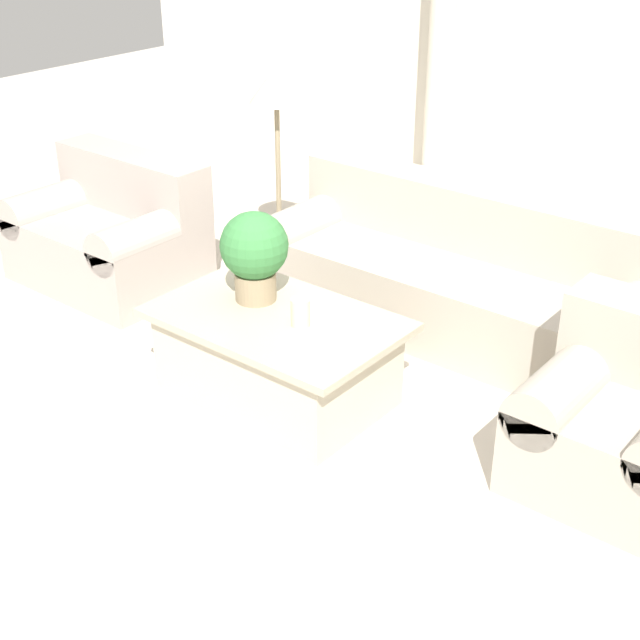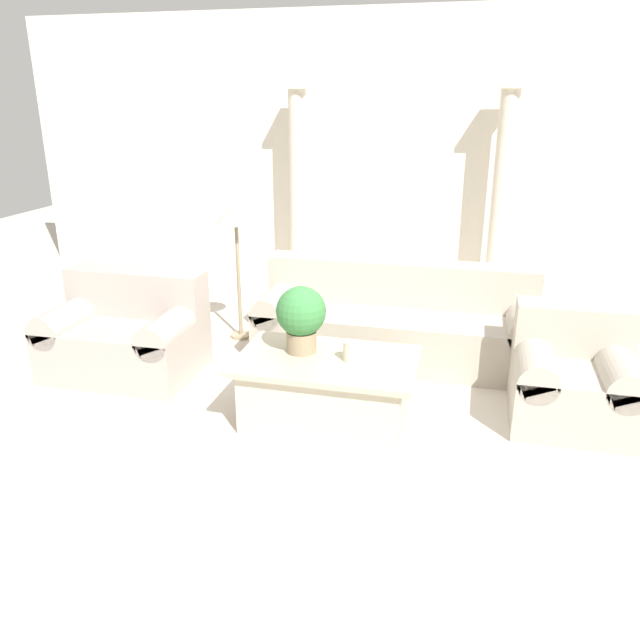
{
  "view_description": "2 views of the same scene",
  "coord_description": "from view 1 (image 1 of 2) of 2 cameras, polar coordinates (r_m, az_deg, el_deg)",
  "views": [
    {
      "loc": [
        2.66,
        -3.41,
        2.59
      ],
      "look_at": [
        0.11,
        -0.23,
        0.45
      ],
      "focal_mm": 50.0,
      "sensor_mm": 36.0,
      "label": 1
    },
    {
      "loc": [
        0.88,
        -4.32,
        2.24
      ],
      "look_at": [
        -0.19,
        -0.08,
        0.66
      ],
      "focal_mm": 35.0,
      "sensor_mm": 36.0,
      "label": 2
    }
  ],
  "objects": [
    {
      "name": "wall_back",
      "position": [
        7.39,
        18.27,
        18.63
      ],
      "size": [
        10.0,
        0.06,
        3.2
      ],
      "color": "silver",
      "rests_on": "ground_plane"
    },
    {
      "name": "column_left",
      "position": [
        7.68,
        7.75,
        17.02
      ],
      "size": [
        0.3,
        0.3,
        2.37
      ],
      "color": "beige",
      "rests_on": "ground_plane"
    },
    {
      "name": "loveseat",
      "position": [
        6.16,
        -13.19,
        5.51
      ],
      "size": [
        1.23,
        0.84,
        0.84
      ],
      "color": "#A99C93",
      "rests_on": "ground_plane"
    },
    {
      "name": "floor_lamp",
      "position": [
        6.09,
        -2.8,
        14.22
      ],
      "size": [
        0.37,
        0.37,
        1.37
      ],
      "color": "gray",
      "rests_on": "ground_plane"
    },
    {
      "name": "armchair",
      "position": [
        4.27,
        19.16,
        -5.86
      ],
      "size": [
        0.83,
        0.84,
        0.8
      ],
      "color": "#ADA393",
      "rests_on": "ground_plane"
    },
    {
      "name": "sofa_long",
      "position": [
        5.43,
        8.79,
        2.73
      ],
      "size": [
        2.43,
        0.84,
        0.84
      ],
      "color": "#ADA393",
      "rests_on": "ground_plane"
    },
    {
      "name": "coffee_table",
      "position": [
        4.7,
        -2.77,
        -2.3
      ],
      "size": [
        1.28,
        0.82,
        0.49
      ],
      "color": "beige",
      "rests_on": "ground_plane"
    },
    {
      "name": "potted_plant",
      "position": [
        4.65,
        -4.22,
        4.41
      ],
      "size": [
        0.36,
        0.36,
        0.49
      ],
      "color": "#937F60",
      "rests_on": "coffee_table"
    },
    {
      "name": "ground_plane",
      "position": [
        5.04,
        0.65,
        -3.29
      ],
      "size": [
        16.0,
        16.0,
        0.0
      ],
      "primitive_type": "plane",
      "color": "beige"
    },
    {
      "name": "pillar_candle",
      "position": [
        4.46,
        -1.26,
        0.5
      ],
      "size": [
        0.1,
        0.1,
        0.14
      ],
      "color": "beige",
      "rests_on": "coffee_table"
    }
  ]
}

